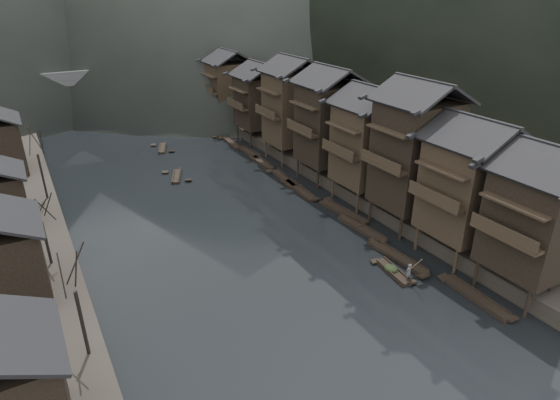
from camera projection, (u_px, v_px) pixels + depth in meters
water at (300, 301)px, 38.41m from camera, size 300.00×300.00×0.00m
right_bank at (347, 121)px, 85.28m from camera, size 40.00×200.00×1.80m
stilt_houses at (339, 117)px, 57.41m from camera, size 9.00×67.60×15.72m
bare_trees at (44, 223)px, 37.08m from camera, size 3.83×44.82×7.66m
moored_sampans at (283, 177)px, 62.39m from camera, size 3.09×69.35×0.47m
midriver_boats at (169, 161)px, 68.15m from camera, size 4.53×17.73×0.44m
stone_bridge at (110, 86)px, 93.03m from camera, size 40.00×6.00×9.00m
hero_sampan at (393, 272)px, 41.98m from camera, size 1.57×4.83×0.43m
cargo_heap at (391, 265)px, 41.91m from camera, size 1.05×1.37×0.63m
boatman at (409, 270)px, 40.34m from camera, size 0.60×0.40×1.64m
bamboo_pole at (414, 243)px, 39.32m from camera, size 0.83×2.78×3.62m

